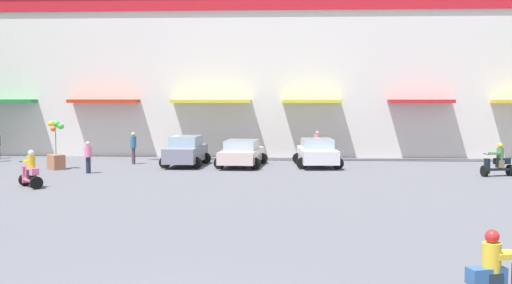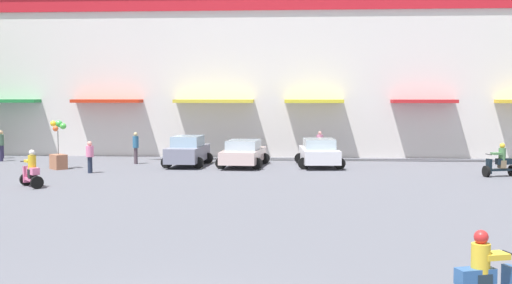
{
  "view_description": "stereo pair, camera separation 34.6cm",
  "coord_description": "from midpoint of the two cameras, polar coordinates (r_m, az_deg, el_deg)",
  "views": [
    {
      "loc": [
        2.07,
        -10.07,
        3.8
      ],
      "look_at": [
        0.5,
        17.25,
        1.83
      ],
      "focal_mm": 46.85,
      "sensor_mm": 36.0,
      "label": 1
    },
    {
      "loc": [
        2.41,
        -10.05,
        3.8
      ],
      "look_at": [
        0.5,
        17.25,
        1.83
      ],
      "focal_mm": 46.85,
      "sensor_mm": 36.0,
      "label": 2
    }
  ],
  "objects": [
    {
      "name": "pedestrian_3",
      "position": [
        36.86,
        -10.69,
        -0.32
      ],
      "size": [
        0.42,
        0.42,
        1.73
      ],
      "color": "#4F3F48",
      "rests_on": "ground"
    },
    {
      "name": "ground_plane",
      "position": [
        23.48,
        -2.24,
        -5.2
      ],
      "size": [
        128.0,
        128.0,
        0.0
      ],
      "primitive_type": "plane",
      "color": "#575861"
    },
    {
      "name": "parked_car_0",
      "position": [
        35.48,
        -6.29,
        -0.77
      ],
      "size": [
        2.37,
        4.16,
        1.59
      ],
      "color": "gray",
      "rests_on": "ground"
    },
    {
      "name": "parked_car_1",
      "position": [
        35.05,
        -1.52,
        -0.94
      ],
      "size": [
        2.65,
        4.56,
        1.39
      ],
      "color": "beige",
      "rests_on": "ground"
    },
    {
      "name": "pedestrian_0",
      "position": [
        33.04,
        -14.43,
        -1.1
      ],
      "size": [
        0.44,
        0.44,
        1.54
      ],
      "color": "#20273C",
      "rests_on": "ground"
    },
    {
      "name": "scooter_rider_0",
      "position": [
        12.35,
        19.03,
        -11.02
      ],
      "size": [
        1.41,
        0.9,
        1.5
      ],
      "color": "black",
      "rests_on": "ground"
    },
    {
      "name": "pedestrian_4",
      "position": [
        38.45,
        5.0,
        -0.15
      ],
      "size": [
        0.47,
        0.47,
        1.68
      ],
      "color": "navy",
      "rests_on": "ground"
    },
    {
      "name": "parked_car_2",
      "position": [
        35.15,
        4.97,
        -0.89
      ],
      "size": [
        2.62,
        4.33,
        1.46
      ],
      "color": "silver",
      "rests_on": "ground"
    },
    {
      "name": "colonial_building",
      "position": [
        47.3,
        0.56,
        10.04
      ],
      "size": [
        37.27,
        19.04,
        20.23
      ],
      "color": "silver",
      "rests_on": "ground"
    },
    {
      "name": "balloon_vendor_cart",
      "position": [
        35.21,
        -16.97,
        -0.92
      ],
      "size": [
        1.06,
        1.07,
        2.48
      ],
      "color": "#A1664B",
      "rests_on": "ground"
    },
    {
      "name": "scooter_rider_1",
      "position": [
        32.77,
        19.67,
        -1.66
      ],
      "size": [
        1.55,
        0.9,
        1.56
      ],
      "color": "black",
      "rests_on": "ground"
    },
    {
      "name": "scooter_rider_2",
      "position": [
        28.67,
        -19.02,
        -2.45
      ],
      "size": [
        1.33,
        1.39,
        1.55
      ],
      "color": "black",
      "rests_on": "ground"
    }
  ]
}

